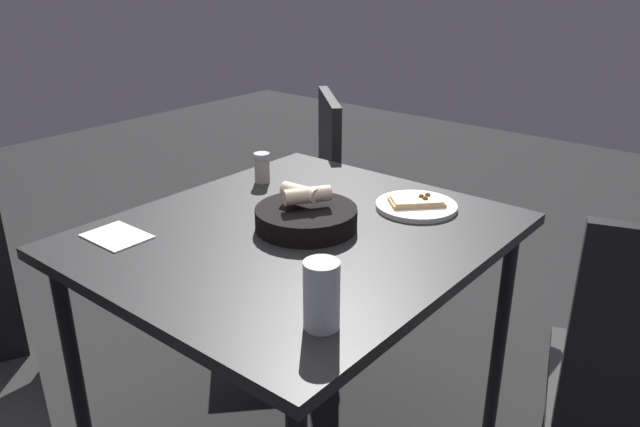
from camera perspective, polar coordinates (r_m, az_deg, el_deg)
The scene contains 7 objects.
dining_table at distance 1.65m, azimuth -2.06°, elevation -3.57°, with size 0.92×1.04×0.74m.
pizza_plate at distance 1.77m, azimuth 8.82°, elevation 0.79°, with size 0.23×0.23×0.04m.
bread_basket at distance 1.62m, azimuth -1.26°, elevation -0.24°, with size 0.27×0.27×0.11m.
beer_glass at distance 1.18m, azimuth 0.14°, elevation -7.82°, with size 0.07×0.07×0.14m.
pepper_shaker at distance 1.96m, azimuth -5.32°, elevation 4.05°, with size 0.05×0.05×0.09m.
napkin at distance 1.66m, azimuth -18.11°, elevation -1.99°, with size 0.16×0.12×0.00m.
chair_near at distance 2.52m, azimuth -1.79°, elevation 1.97°, with size 0.62×0.62×0.90m.
Camera 1 is at (0.99, -1.11, 1.39)m, focal length 34.95 mm.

